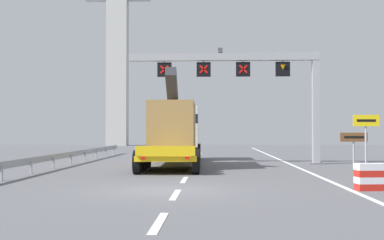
{
  "coord_description": "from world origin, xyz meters",
  "views": [
    {
      "loc": [
        1.62,
        -16.95,
        1.98
      ],
      "look_at": [
        0.35,
        13.29,
        2.64
      ],
      "focal_mm": 47.61,
      "sensor_mm": 36.0,
      "label": 1
    }
  ],
  "objects_px": {
    "crash_barrier_striped": "(371,177)",
    "tourist_info_sign_brown": "(354,141)",
    "exit_sign_yellow": "(366,129)",
    "overhead_lane_gantry": "(249,74)",
    "heavy_haul_truck_yellow": "(176,131)",
    "bridge_pylon_distant": "(118,21)"
  },
  "relations": [
    {
      "from": "crash_barrier_striped",
      "to": "tourist_info_sign_brown",
      "type": "bearing_deg",
      "value": 77.69
    },
    {
      "from": "exit_sign_yellow",
      "to": "tourist_info_sign_brown",
      "type": "relative_size",
      "value": 1.47
    },
    {
      "from": "exit_sign_yellow",
      "to": "tourist_info_sign_brown",
      "type": "height_order",
      "value": "exit_sign_yellow"
    },
    {
      "from": "overhead_lane_gantry",
      "to": "heavy_haul_truck_yellow",
      "type": "distance_m",
      "value": 5.62
    },
    {
      "from": "bridge_pylon_distant",
      "to": "tourist_info_sign_brown",
      "type": "bearing_deg",
      "value": -63.6
    },
    {
      "from": "overhead_lane_gantry",
      "to": "crash_barrier_striped",
      "type": "bearing_deg",
      "value": -77.1
    },
    {
      "from": "overhead_lane_gantry",
      "to": "exit_sign_yellow",
      "type": "height_order",
      "value": "overhead_lane_gantry"
    },
    {
      "from": "tourist_info_sign_brown",
      "to": "bridge_pylon_distant",
      "type": "height_order",
      "value": "bridge_pylon_distant"
    },
    {
      "from": "heavy_haul_truck_yellow",
      "to": "exit_sign_yellow",
      "type": "bearing_deg",
      "value": -28.19
    },
    {
      "from": "tourist_info_sign_brown",
      "to": "crash_barrier_striped",
      "type": "xyz_separation_m",
      "value": [
        -2.23,
        -10.22,
        -0.99
      ]
    },
    {
      "from": "exit_sign_yellow",
      "to": "tourist_info_sign_brown",
      "type": "xyz_separation_m",
      "value": [
        -0.02,
        2.11,
        -0.63
      ]
    },
    {
      "from": "heavy_haul_truck_yellow",
      "to": "crash_barrier_striped",
      "type": "bearing_deg",
      "value": -60.57
    },
    {
      "from": "bridge_pylon_distant",
      "to": "exit_sign_yellow",
      "type": "bearing_deg",
      "value": -64.69
    },
    {
      "from": "overhead_lane_gantry",
      "to": "tourist_info_sign_brown",
      "type": "relative_size",
      "value": 6.2
    },
    {
      "from": "overhead_lane_gantry",
      "to": "exit_sign_yellow",
      "type": "distance_m",
      "value": 8.35
    },
    {
      "from": "overhead_lane_gantry",
      "to": "heavy_haul_truck_yellow",
      "type": "relative_size",
      "value": 0.83
    },
    {
      "from": "exit_sign_yellow",
      "to": "heavy_haul_truck_yellow",
      "type": "bearing_deg",
      "value": 151.81
    },
    {
      "from": "exit_sign_yellow",
      "to": "crash_barrier_striped",
      "type": "relative_size",
      "value": 2.63
    },
    {
      "from": "overhead_lane_gantry",
      "to": "bridge_pylon_distant",
      "type": "xyz_separation_m",
      "value": [
        -15.31,
        38.26,
        11.63
      ]
    },
    {
      "from": "overhead_lane_gantry",
      "to": "tourist_info_sign_brown",
      "type": "height_order",
      "value": "overhead_lane_gantry"
    },
    {
      "from": "tourist_info_sign_brown",
      "to": "bridge_pylon_distant",
      "type": "distance_m",
      "value": 49.0
    },
    {
      "from": "overhead_lane_gantry",
      "to": "heavy_haul_truck_yellow",
      "type": "height_order",
      "value": "overhead_lane_gantry"
    }
  ]
}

